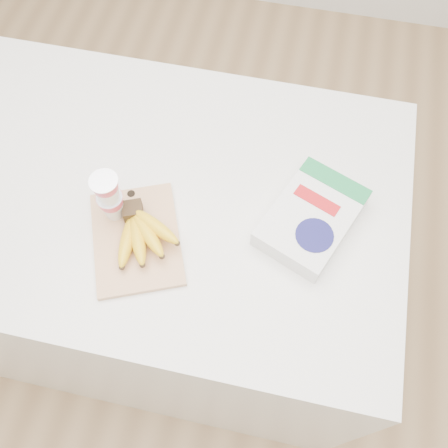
% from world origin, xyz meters
% --- Properties ---
extents(room, '(4.00, 4.00, 4.00)m').
position_xyz_m(room, '(0.00, 0.00, 1.35)').
color(room, tan).
rests_on(room, ground).
extents(table, '(1.30, 0.86, 0.97)m').
position_xyz_m(table, '(0.00, 0.00, 0.49)').
color(table, white).
rests_on(table, ground).
extents(cutting_board, '(0.30, 0.34, 0.01)m').
position_xyz_m(cutting_board, '(-0.00, -0.15, 0.98)').
color(cutting_board, '#E8B37F').
rests_on(cutting_board, table).
extents(bananas, '(0.17, 0.18, 0.06)m').
position_xyz_m(bananas, '(0.01, -0.14, 1.01)').
color(bananas, '#382816').
rests_on(bananas, cutting_board).
extents(yogurt_stack, '(0.07, 0.07, 0.15)m').
position_xyz_m(yogurt_stack, '(-0.07, -0.10, 1.07)').
color(yogurt_stack, white).
rests_on(yogurt_stack, cutting_board).
extents(cereal_box, '(0.27, 0.31, 0.06)m').
position_xyz_m(cereal_box, '(0.40, -0.01, 1.00)').
color(cereal_box, white).
rests_on(cereal_box, table).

